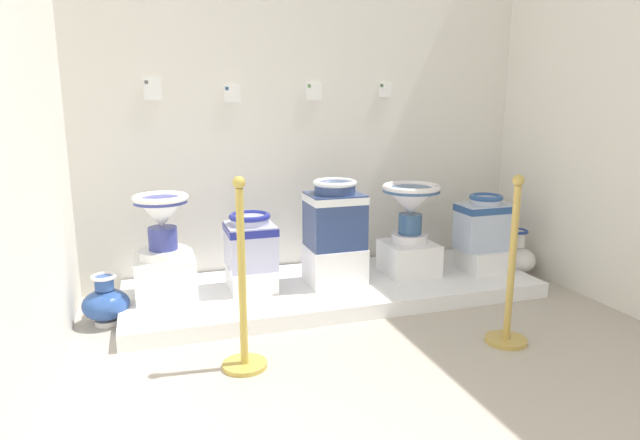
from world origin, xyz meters
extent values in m
cube|color=#B2A899|center=(1.71, 0.99, -0.01)|extent=(5.41, 5.98, 0.02)
cube|color=silver|center=(1.71, 3.21, 1.65)|extent=(3.61, 0.06, 3.29)
cube|color=white|center=(1.71, 2.66, 0.05)|extent=(2.87, 1.00, 0.10)
cube|color=white|center=(0.57, 2.75, 0.23)|extent=(0.38, 0.38, 0.26)
cylinder|color=white|center=(0.57, 2.75, 0.39)|extent=(0.32, 0.32, 0.05)
cylinder|color=#363E8B|center=(0.57, 2.75, 0.49)|extent=(0.18, 0.18, 0.15)
cone|color=white|center=(0.57, 2.75, 0.66)|extent=(0.34, 0.34, 0.19)
cylinder|color=#363E8B|center=(0.57, 2.75, 0.74)|extent=(0.33, 0.33, 0.03)
torus|color=white|center=(0.57, 2.75, 0.76)|extent=(0.35, 0.35, 0.04)
cylinder|color=#363E8B|center=(0.57, 2.75, 0.75)|extent=(0.24, 0.24, 0.01)
cube|color=white|center=(1.13, 2.71, 0.18)|extent=(0.30, 0.35, 0.15)
cube|color=silver|center=(1.13, 2.71, 0.41)|extent=(0.31, 0.33, 0.30)
cube|color=navy|center=(1.13, 2.71, 0.52)|extent=(0.32, 0.34, 0.05)
cylinder|color=silver|center=(1.13, 2.71, 0.58)|extent=(0.25, 0.25, 0.05)
torus|color=navy|center=(1.13, 2.71, 0.61)|extent=(0.28, 0.28, 0.04)
cube|color=white|center=(1.71, 2.65, 0.24)|extent=(0.38, 0.35, 0.26)
cube|color=navy|center=(1.71, 2.65, 0.55)|extent=(0.37, 0.33, 0.37)
cube|color=white|center=(1.71, 2.65, 0.71)|extent=(0.38, 0.34, 0.05)
cylinder|color=navy|center=(1.71, 2.65, 0.78)|extent=(0.28, 0.28, 0.07)
torus|color=white|center=(1.71, 2.65, 0.82)|extent=(0.30, 0.30, 0.04)
cube|color=white|center=(2.30, 2.69, 0.22)|extent=(0.36, 0.37, 0.23)
cylinder|color=white|center=(2.30, 2.69, 0.37)|extent=(0.27, 0.27, 0.07)
cylinder|color=#345783|center=(2.30, 2.69, 0.48)|extent=(0.17, 0.17, 0.15)
cone|color=white|center=(2.30, 2.69, 0.65)|extent=(0.42, 0.42, 0.20)
cylinder|color=#345783|center=(2.30, 2.69, 0.73)|extent=(0.41, 0.41, 0.03)
torus|color=white|center=(2.30, 2.69, 0.75)|extent=(0.42, 0.42, 0.04)
cylinder|color=#345783|center=(2.30, 2.69, 0.75)|extent=(0.29, 0.29, 0.01)
cube|color=white|center=(2.88, 2.60, 0.18)|extent=(0.30, 0.32, 0.16)
cube|color=silver|center=(2.88, 2.60, 0.44)|extent=(0.39, 0.25, 0.35)
cube|color=#2A4E8A|center=(2.88, 2.60, 0.58)|extent=(0.40, 0.26, 0.05)
cylinder|color=silver|center=(2.88, 2.60, 0.64)|extent=(0.22, 0.22, 0.05)
torus|color=#2A4E8A|center=(2.88, 2.60, 0.66)|extent=(0.25, 0.25, 0.04)
cube|color=white|center=(0.57, 3.18, 1.44)|extent=(0.12, 0.01, 0.15)
cube|color=slate|center=(0.53, 3.18, 1.48)|extent=(0.02, 0.01, 0.02)
cube|color=white|center=(1.11, 3.18, 1.41)|extent=(0.12, 0.01, 0.12)
cube|color=#386BAD|center=(1.08, 3.18, 1.44)|extent=(0.02, 0.01, 0.02)
cube|color=white|center=(1.72, 3.18, 1.43)|extent=(0.12, 0.01, 0.13)
cube|color=#5B9E4C|center=(1.69, 3.18, 1.46)|extent=(0.02, 0.01, 0.02)
cube|color=white|center=(2.30, 3.18, 1.44)|extent=(0.10, 0.01, 0.11)
cube|color=#5B9E4C|center=(2.27, 3.18, 1.47)|extent=(0.02, 0.01, 0.02)
cylinder|color=white|center=(0.20, 2.63, 0.01)|extent=(0.15, 0.15, 0.03)
ellipsoid|color=#2C4F97|center=(0.20, 2.63, 0.13)|extent=(0.29, 0.29, 0.19)
cylinder|color=#2C4F97|center=(0.20, 2.63, 0.27)|extent=(0.11, 0.11, 0.08)
torus|color=white|center=(0.20, 2.63, 0.31)|extent=(0.16, 0.16, 0.02)
cylinder|color=navy|center=(3.21, 2.63, 0.01)|extent=(0.14, 0.14, 0.03)
ellipsoid|color=white|center=(3.21, 2.63, 0.14)|extent=(0.30, 0.30, 0.22)
cylinder|color=white|center=(3.21, 2.63, 0.31)|extent=(0.12, 0.12, 0.12)
torus|color=navy|center=(3.21, 2.63, 0.37)|extent=(0.16, 0.16, 0.02)
cylinder|color=gold|center=(0.91, 1.80, 0.01)|extent=(0.23, 0.23, 0.02)
cylinder|color=gold|center=(0.91, 1.80, 0.48)|extent=(0.04, 0.04, 0.92)
sphere|color=gold|center=(0.91, 1.80, 0.97)|extent=(0.06, 0.06, 0.06)
cylinder|color=#BB9946|center=(2.40, 1.64, 0.01)|extent=(0.24, 0.24, 0.02)
cylinder|color=#BB9946|center=(2.40, 1.64, 0.47)|extent=(0.04, 0.04, 0.89)
sphere|color=#BB9946|center=(2.40, 1.64, 0.94)|extent=(0.06, 0.06, 0.06)
camera|label=1|loc=(0.48, -0.83, 1.37)|focal=30.84mm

